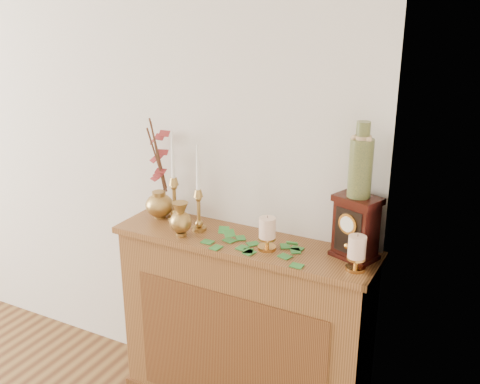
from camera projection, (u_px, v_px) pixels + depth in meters
The scene contains 10 objects.
console_shelf at pixel (243, 332), 2.71m from camera, with size 1.24×0.34×0.93m.
candlestick_left at pixel (174, 192), 2.72m from camera, with size 0.07×0.07×0.45m.
candlestick_center at pixel (198, 203), 2.60m from camera, with size 0.07×0.07×0.42m.
bud_vase at pixel (181, 220), 2.56m from camera, with size 0.10×0.10×0.16m.
ginger_jar at pixel (160, 171), 2.75m from camera, with size 0.20×0.22×0.51m.
pillar_candle_left at pixel (267, 232), 2.42m from camera, with size 0.08×0.08×0.16m.
pillar_candle_right at pixel (357, 251), 2.24m from camera, with size 0.08×0.08×0.16m.
ivy_garland at pixel (257, 249), 2.42m from camera, with size 0.43×0.20×0.08m.
mantel_clock at pixel (356, 228), 2.33m from camera, with size 0.21×0.18×0.27m.
ceramic_vase at pixel (361, 164), 2.24m from camera, with size 0.10×0.10×0.31m.
Camera 1 is at (2.47, 0.03, 1.98)m, focal length 42.00 mm.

